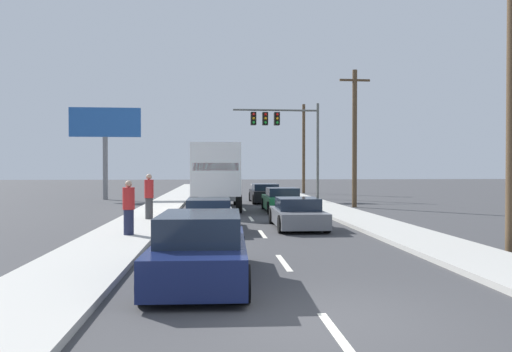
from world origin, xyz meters
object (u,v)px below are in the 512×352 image
(car_white, at_px, (209,216))
(traffic_signal_mast, at_px, (280,126))
(car_green, at_px, (282,201))
(pedestrian_mid_block, at_px, (129,208))
(utility_pole_near, at_px, (512,55))
(roadside_billboard, at_px, (105,132))
(car_black, at_px, (265,194))
(box_truck, at_px, (217,173))
(utility_pole_far, at_px, (304,147))
(car_navy, at_px, (201,249))
(pedestrian_near_corner, at_px, (149,196))
(car_gray, at_px, (297,214))
(utility_pole_mid, at_px, (355,136))

(car_white, bearing_deg, traffic_signal_mast, 73.86)
(car_green, bearing_deg, pedestrian_mid_block, -124.31)
(pedestrian_mid_block, bearing_deg, utility_pole_near, -16.68)
(car_green, relative_size, roadside_billboard, 0.62)
(car_black, bearing_deg, box_truck, -122.06)
(utility_pole_far, height_order, roadside_billboard, utility_pole_far)
(car_white, relative_size, roadside_billboard, 0.61)
(box_truck, distance_m, utility_pole_far, 19.15)
(car_white, distance_m, roadside_billboard, 20.27)
(car_navy, bearing_deg, car_white, 89.44)
(car_white, bearing_deg, roadside_billboard, 113.22)
(car_green, bearing_deg, box_truck, 155.74)
(utility_pole_near, height_order, pedestrian_near_corner, utility_pole_near)
(car_gray, xyz_separation_m, utility_pole_near, (4.91, -5.57, 4.81))
(pedestrian_near_corner, bearing_deg, roadside_billboard, 108.88)
(car_green, height_order, utility_pole_mid, utility_pole_mid)
(car_black, relative_size, pedestrian_near_corner, 2.23)
(traffic_signal_mast, distance_m, utility_pole_far, 9.05)
(utility_pole_near, relative_size, utility_pole_far, 1.26)
(utility_pole_far, bearing_deg, car_green, -104.21)
(car_navy, height_order, car_green, car_navy)
(car_black, relative_size, pedestrian_mid_block, 2.43)
(roadside_billboard, bearing_deg, car_green, -43.36)
(utility_pole_near, bearing_deg, traffic_signal_mast, 97.83)
(utility_pole_near, distance_m, utility_pole_mid, 14.97)
(roadside_billboard, relative_size, pedestrian_mid_block, 3.89)
(car_navy, xyz_separation_m, utility_pole_near, (8.34, 2.64, 4.71))
(utility_pole_far, bearing_deg, car_white, -108.14)
(traffic_signal_mast, distance_m, utility_pole_mid, 8.74)
(car_white, xyz_separation_m, roadside_billboard, (-7.80, 18.17, 4.44))
(car_navy, bearing_deg, utility_pole_near, 17.55)
(car_navy, bearing_deg, car_green, 75.74)
(box_truck, relative_size, car_white, 2.07)
(pedestrian_near_corner, bearing_deg, traffic_signal_mast, 62.68)
(car_black, bearing_deg, car_green, -88.35)
(car_green, relative_size, utility_pole_mid, 0.52)
(car_gray, relative_size, pedestrian_mid_block, 2.31)
(box_truck, height_order, car_green, box_truck)
(car_black, height_order, car_gray, car_black)
(car_navy, height_order, traffic_signal_mast, traffic_signal_mast)
(utility_pole_far, xyz_separation_m, pedestrian_mid_block, (-11.05, -27.97, -3.27))
(car_white, distance_m, car_green, 8.17)
(car_black, relative_size, utility_pole_far, 0.51)
(car_green, height_order, traffic_signal_mast, traffic_signal_mast)
(car_gray, distance_m, pedestrian_near_corner, 6.44)
(car_green, height_order, utility_pole_far, utility_pole_far)
(car_white, distance_m, car_navy, 7.87)
(traffic_signal_mast, bearing_deg, utility_pole_far, 67.75)
(car_white, height_order, car_gray, car_white)
(car_black, bearing_deg, car_navy, -99.50)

